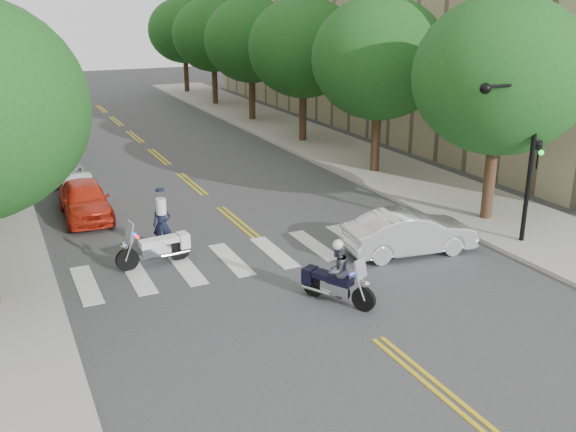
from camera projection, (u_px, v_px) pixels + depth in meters
ground at (378, 339)px, 16.27m from camera, size 140.00×140.00×0.00m
sidewalk_right at (313, 140)px, 38.94m from camera, size 5.00×60.00×0.15m
tree_r_0 at (500, 76)px, 23.18m from camera, size 6.40×6.40×8.45m
tree_r_1 at (379, 58)px, 30.04m from camera, size 6.40×6.40×8.45m
tree_r_2 at (303, 48)px, 36.90m from camera, size 6.40×6.40×8.45m
tree_r_3 at (251, 40)px, 43.76m from camera, size 6.40×6.40×8.45m
tree_r_4 at (213, 35)px, 50.62m from camera, size 6.40×6.40×8.45m
tree_r_5 at (184, 30)px, 57.48m from camera, size 6.40×6.40×8.45m
traffic_signal_pole at (523, 141)px, 21.19m from camera, size 2.82×0.42×6.00m
motorcycle_police at (335, 275)px, 17.98m from camera, size 1.37×2.15×1.90m
motorcycle_parked at (160, 247)px, 20.73m from camera, size 2.49×0.74×1.61m
officer_standing at (162, 224)px, 21.95m from camera, size 0.71×0.55×1.72m
convertible at (410, 233)px, 21.55m from camera, size 4.63×2.10×1.47m
parked_car_a at (85, 200)px, 25.08m from camera, size 1.86×4.42×1.49m
parked_car_b at (78, 190)px, 26.84m from camera, size 1.29×3.59×1.18m
parked_car_c at (59, 167)px, 30.59m from camera, size 2.09×4.44×1.23m
parked_car_d at (30, 144)px, 35.05m from camera, size 2.40×5.02×1.41m
parked_car_e at (44, 129)px, 39.26m from camera, size 1.81×3.81×1.26m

